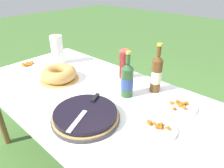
# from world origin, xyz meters

# --- Properties ---
(ground_plane) EXTENTS (16.00, 16.00, 0.00)m
(ground_plane) POSITION_xyz_m (0.00, 0.00, 0.00)
(ground_plane) COLOR #4C7A38
(garden_table) EXTENTS (1.88, 0.95, 0.76)m
(garden_table) POSITION_xyz_m (0.00, 0.00, 0.69)
(garden_table) COLOR brown
(garden_table) RESTS_ON ground_plane
(tablecloth) EXTENTS (1.89, 0.96, 0.10)m
(tablecloth) POSITION_xyz_m (0.00, 0.00, 0.75)
(tablecloth) COLOR white
(tablecloth) RESTS_ON garden_table
(berry_tart) EXTENTS (0.40, 0.40, 0.06)m
(berry_tart) POSITION_xyz_m (0.19, -0.24, 0.79)
(berry_tart) COLOR #38383D
(berry_tart) RESTS_ON tablecloth
(serving_knife) EXTENTS (0.17, 0.36, 0.01)m
(serving_knife) POSITION_xyz_m (0.18, -0.21, 0.83)
(serving_knife) COLOR silver
(serving_knife) RESTS_ON berry_tart
(bundt_cake) EXTENTS (0.31, 0.31, 0.10)m
(bundt_cake) POSITION_xyz_m (-0.35, -0.04, 0.82)
(bundt_cake) COLOR tan
(bundt_cake) RESTS_ON tablecloth
(cup_stack) EXTENTS (0.07, 0.07, 0.24)m
(cup_stack) POSITION_xyz_m (0.02, 0.32, 0.89)
(cup_stack) COLOR #E04C47
(cup_stack) RESTS_ON tablecloth
(cider_bottle_green) EXTENTS (0.08, 0.08, 0.32)m
(cider_bottle_green) POSITION_xyz_m (0.21, 0.13, 0.89)
(cider_bottle_green) COLOR #2D562D
(cider_bottle_green) RESTS_ON tablecloth
(cider_bottle_amber) EXTENTS (0.08, 0.08, 0.35)m
(cider_bottle_amber) POSITION_xyz_m (0.32, 0.31, 0.90)
(cider_bottle_amber) COLOR brown
(cider_bottle_amber) RESTS_ON tablecloth
(snack_plate_near) EXTENTS (0.22, 0.22, 0.05)m
(snack_plate_near) POSITION_xyz_m (0.54, 0.24, 0.78)
(snack_plate_near) COLOR white
(snack_plate_near) RESTS_ON tablecloth
(snack_plate_left) EXTENTS (0.21, 0.21, 0.05)m
(snack_plate_left) POSITION_xyz_m (-0.78, -0.09, 0.78)
(snack_plate_left) COLOR white
(snack_plate_left) RESTS_ON tablecloth
(snack_plate_right) EXTENTS (0.23, 0.23, 0.05)m
(snack_plate_right) POSITION_xyz_m (0.55, -0.04, 0.78)
(snack_plate_right) COLOR white
(snack_plate_right) RESTS_ON tablecloth
(paper_towel_roll) EXTENTS (0.11, 0.11, 0.27)m
(paper_towel_roll) POSITION_xyz_m (-0.64, 0.16, 0.90)
(paper_towel_roll) COLOR white
(paper_towel_roll) RESTS_ON tablecloth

